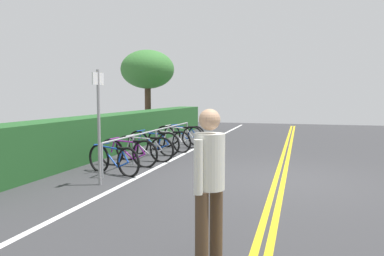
{
  "coord_description": "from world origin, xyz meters",
  "views": [
    {
      "loc": [
        -8.19,
        -0.39,
        1.79
      ],
      "look_at": [
        2.09,
        2.54,
        0.87
      ],
      "focal_mm": 35.66,
      "sensor_mm": 36.0,
      "label": 1
    }
  ],
  "objects_px": {
    "sign_post_near": "(99,116)",
    "bicycle_0": "(113,160)",
    "bicycle_2": "(144,148)",
    "bicycle_3": "(153,143)",
    "bicycle_1": "(128,153)",
    "tree_mid": "(148,70)",
    "bike_rack": "(156,136)",
    "bicycle_4": "(169,141)",
    "bicycle_6": "(184,135)",
    "bicycle_5": "(179,137)",
    "pedestrian": "(209,177)"
  },
  "relations": [
    {
      "from": "bicycle_4",
      "to": "pedestrian",
      "type": "height_order",
      "value": "pedestrian"
    },
    {
      "from": "bicycle_2",
      "to": "sign_post_near",
      "type": "distance_m",
      "value": 3.03
    },
    {
      "from": "bicycle_2",
      "to": "bicycle_5",
      "type": "xyz_separation_m",
      "value": [
        2.8,
        -0.09,
        0.03
      ]
    },
    {
      "from": "bicycle_0",
      "to": "sign_post_near",
      "type": "relative_size",
      "value": 0.68
    },
    {
      "from": "bicycle_1",
      "to": "bicycle_3",
      "type": "xyz_separation_m",
      "value": [
        1.89,
        0.07,
        0.01
      ]
    },
    {
      "from": "bicycle_4",
      "to": "tree_mid",
      "type": "height_order",
      "value": "tree_mid"
    },
    {
      "from": "bicycle_2",
      "to": "bicycle_6",
      "type": "height_order",
      "value": "bicycle_6"
    },
    {
      "from": "bicycle_3",
      "to": "bicycle_6",
      "type": "bearing_deg",
      "value": -3.45
    },
    {
      "from": "bicycle_3",
      "to": "bicycle_4",
      "type": "distance_m",
      "value": 0.84
    },
    {
      "from": "bicycle_0",
      "to": "bicycle_4",
      "type": "bearing_deg",
      "value": -0.7
    },
    {
      "from": "bicycle_5",
      "to": "pedestrian",
      "type": "bearing_deg",
      "value": -160.14
    },
    {
      "from": "bicycle_1",
      "to": "tree_mid",
      "type": "relative_size",
      "value": 0.42
    },
    {
      "from": "bicycle_5",
      "to": "bicycle_1",
      "type": "bearing_deg",
      "value": 177.18
    },
    {
      "from": "bicycle_6",
      "to": "tree_mid",
      "type": "distance_m",
      "value": 6.07
    },
    {
      "from": "bike_rack",
      "to": "pedestrian",
      "type": "relative_size",
      "value": 3.94
    },
    {
      "from": "bike_rack",
      "to": "bicycle_4",
      "type": "bearing_deg",
      "value": -5.99
    },
    {
      "from": "bicycle_2",
      "to": "bicycle_6",
      "type": "relative_size",
      "value": 1.03
    },
    {
      "from": "bicycle_0",
      "to": "bicycle_4",
      "type": "xyz_separation_m",
      "value": [
        3.68,
        -0.04,
        0.01
      ]
    },
    {
      "from": "bicycle_0",
      "to": "tree_mid",
      "type": "xyz_separation_m",
      "value": [
        9.89,
        3.24,
        2.71
      ]
    },
    {
      "from": "bicycle_5",
      "to": "sign_post_near",
      "type": "height_order",
      "value": "sign_post_near"
    },
    {
      "from": "bicycle_0",
      "to": "pedestrian",
      "type": "bearing_deg",
      "value": -141.3
    },
    {
      "from": "sign_post_near",
      "to": "pedestrian",
      "type": "bearing_deg",
      "value": -134.99
    },
    {
      "from": "bicycle_0",
      "to": "bike_rack",
      "type": "bearing_deg",
      "value": 0.98
    },
    {
      "from": "sign_post_near",
      "to": "bicycle_1",
      "type": "bearing_deg",
      "value": 9.57
    },
    {
      "from": "bicycle_4",
      "to": "sign_post_near",
      "type": "distance_m",
      "value": 4.83
    },
    {
      "from": "bicycle_6",
      "to": "sign_post_near",
      "type": "height_order",
      "value": "sign_post_near"
    },
    {
      "from": "bike_rack",
      "to": "sign_post_near",
      "type": "distance_m",
      "value": 3.92
    },
    {
      "from": "bicycle_4",
      "to": "bicycle_5",
      "type": "bearing_deg",
      "value": -2.1
    },
    {
      "from": "bicycle_2",
      "to": "pedestrian",
      "type": "bearing_deg",
      "value": -151.11
    },
    {
      "from": "pedestrian",
      "to": "sign_post_near",
      "type": "distance_m",
      "value": 4.18
    },
    {
      "from": "bicycle_3",
      "to": "bicycle_6",
      "type": "relative_size",
      "value": 1.04
    },
    {
      "from": "bicycle_1",
      "to": "bicycle_4",
      "type": "height_order",
      "value": "bicycle_1"
    },
    {
      "from": "sign_post_near",
      "to": "bicycle_0",
      "type": "bearing_deg",
      "value": 13.02
    },
    {
      "from": "bike_rack",
      "to": "bicycle_4",
      "type": "height_order",
      "value": "bike_rack"
    },
    {
      "from": "bicycle_0",
      "to": "bicycle_2",
      "type": "distance_m",
      "value": 1.81
    },
    {
      "from": "bicycle_3",
      "to": "bicycle_0",
      "type": "bearing_deg",
      "value": -176.63
    },
    {
      "from": "bicycle_5",
      "to": "bicycle_6",
      "type": "bearing_deg",
      "value": 5.66
    },
    {
      "from": "bicycle_3",
      "to": "pedestrian",
      "type": "bearing_deg",
      "value": -153.91
    },
    {
      "from": "bicycle_3",
      "to": "sign_post_near",
      "type": "relative_size",
      "value": 0.78
    },
    {
      "from": "bicycle_1",
      "to": "bicycle_2",
      "type": "distance_m",
      "value": 0.84
    },
    {
      "from": "bicycle_2",
      "to": "bicycle_3",
      "type": "distance_m",
      "value": 1.07
    },
    {
      "from": "pedestrian",
      "to": "bike_rack",
      "type": "bearing_deg",
      "value": 25.49
    },
    {
      "from": "bike_rack",
      "to": "bicycle_5",
      "type": "xyz_separation_m",
      "value": [
        1.81,
        -0.13,
        -0.22
      ]
    },
    {
      "from": "bike_rack",
      "to": "tree_mid",
      "type": "distance_m",
      "value": 8.15
    },
    {
      "from": "bicycle_1",
      "to": "bicycle_2",
      "type": "relative_size",
      "value": 0.95
    },
    {
      "from": "bicycle_2",
      "to": "bike_rack",
      "type": "bearing_deg",
      "value": 2.11
    },
    {
      "from": "bicycle_1",
      "to": "bicycle_6",
      "type": "bearing_deg",
      "value": -1.15
    },
    {
      "from": "bicycle_3",
      "to": "bicycle_2",
      "type": "bearing_deg",
      "value": -171.5
    },
    {
      "from": "bicycle_0",
      "to": "bicycle_1",
      "type": "relative_size",
      "value": 0.94
    },
    {
      "from": "bike_rack",
      "to": "bicycle_1",
      "type": "xyz_separation_m",
      "value": [
        -1.82,
        0.05,
        -0.25
      ]
    }
  ]
}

